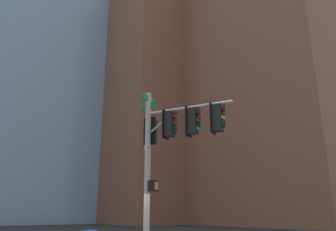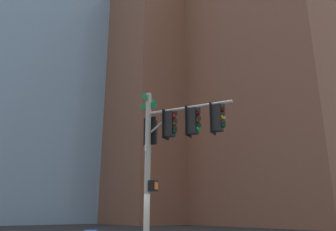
# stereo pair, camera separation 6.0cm
# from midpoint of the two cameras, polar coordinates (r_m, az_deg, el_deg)

# --- Properties ---
(signal_pole_assembly) EXTENTS (3.56, 2.09, 6.61)m
(signal_pole_assembly) POSITION_cam_midpoint_polar(r_m,az_deg,el_deg) (12.83, 0.51, -4.29)
(signal_pole_assembly) COLOR #9E998C
(signal_pole_assembly) RESTS_ON ground_plane
(building_brick_nearside) EXTENTS (23.66, 20.07, 46.48)m
(building_brick_nearside) POSITION_cam_midpoint_polar(r_m,az_deg,el_deg) (58.27, 18.37, 5.95)
(building_brick_nearside) COLOR brown
(building_brick_nearside) RESTS_ON ground_plane
(building_brick_midblock) EXTENTS (18.28, 16.94, 36.08)m
(building_brick_midblock) POSITION_cam_midpoint_polar(r_m,az_deg,el_deg) (65.37, 13.52, -1.68)
(building_brick_midblock) COLOR #4C3328
(building_brick_midblock) RESTS_ON ground_plane
(building_glass_tower) EXTENTS (30.65, 26.97, 61.95)m
(building_glass_tower) POSITION_cam_midpoint_polar(r_m,az_deg,el_deg) (76.89, -24.71, 7.38)
(building_glass_tower) COLOR #7A99B2
(building_glass_tower) RESTS_ON ground_plane
(building_brick_farside) EXTENTS (19.46, 18.19, 47.30)m
(building_brick_farside) POSITION_cam_midpoint_polar(r_m,az_deg,el_deg) (65.81, -2.35, 2.88)
(building_brick_farside) COLOR brown
(building_brick_farside) RESTS_ON ground_plane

